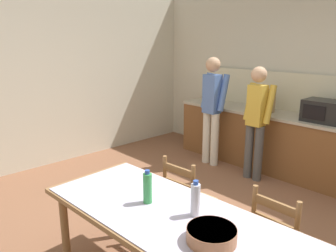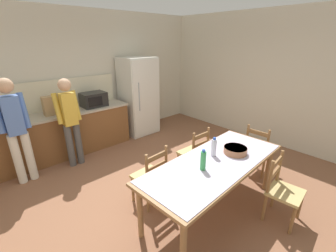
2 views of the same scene
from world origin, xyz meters
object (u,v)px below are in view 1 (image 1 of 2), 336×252
object	(u,v)px
bottle_off_centre	(195,199)
serving_bowl	(212,234)
paper_bag	(266,100)
chair_side_far_right	(280,241)
person_at_counter	(256,118)
chair_side_far_left	(187,201)
bottle_near_centre	(148,188)
dining_table	(174,224)
person_at_sink	(212,106)
microwave	(323,111)

from	to	relation	value
bottle_off_centre	serving_bowl	size ratio (longest dim) A/B	0.84
paper_bag	serving_bowl	size ratio (longest dim) A/B	1.12
chair_side_far_right	person_at_counter	world-z (taller)	person_at_counter
bottle_off_centre	chair_side_far_left	bearing A→B (deg)	137.17
paper_bag	bottle_near_centre	size ratio (longest dim) A/B	1.33
dining_table	person_at_sink	size ratio (longest dim) A/B	1.29
bottle_near_centre	serving_bowl	distance (m)	0.67
person_at_sink	paper_bag	bearing A→B (deg)	-53.83
dining_table	microwave	bearing A→B (deg)	93.97
dining_table	person_at_counter	distance (m)	2.73
microwave	chair_side_far_left	xyz separation A→B (m)	(-0.32, -2.37, -0.63)
chair_side_far_left	serving_bowl	bearing A→B (deg)	137.13
paper_bag	person_at_sink	world-z (taller)	person_at_sink
microwave	dining_table	size ratio (longest dim) A/B	0.22
microwave	dining_table	bearing A→B (deg)	-86.03
paper_bag	chair_side_far_left	world-z (taller)	paper_bag
person_at_sink	bottle_near_centre	bearing A→B (deg)	-150.14
serving_bowl	chair_side_far_right	size ratio (longest dim) A/B	0.35
microwave	dining_table	distance (m)	3.10
chair_side_far_right	chair_side_far_left	bearing A→B (deg)	3.91
dining_table	bottle_off_centre	distance (m)	0.26
dining_table	person_at_counter	bearing A→B (deg)	110.00
chair_side_far_left	chair_side_far_right	bearing A→B (deg)	179.13
microwave	dining_table	world-z (taller)	microwave
person_at_sink	chair_side_far_right	bearing A→B (deg)	-129.33
person_at_sink	person_at_counter	size ratio (longest dim) A/B	1.06
microwave	chair_side_far_right	distance (m)	2.50
bottle_off_centre	chair_side_far_right	size ratio (longest dim) A/B	0.30
microwave	paper_bag	xyz separation A→B (m)	(-0.88, -0.01, 0.03)
bottle_near_centre	serving_bowl	xyz separation A→B (m)	(0.67, -0.03, -0.07)
bottle_near_centre	chair_side_far_left	bearing A→B (deg)	109.58
paper_bag	person_at_sink	bearing A→B (deg)	-143.83
paper_bag	bottle_near_centre	distance (m)	3.19
bottle_off_centre	microwave	bearing A→B (deg)	96.15
person_at_sink	bottle_off_centre	bearing A→B (deg)	-142.79
serving_bowl	chair_side_far_left	bearing A→B (deg)	140.77
dining_table	person_at_counter	world-z (taller)	person_at_counter
bottle_near_centre	chair_side_far_right	world-z (taller)	bottle_near_centre
dining_table	person_at_sink	distance (m)	3.13
dining_table	bottle_off_centre	xyz separation A→B (m)	(0.11, 0.12, 0.20)
bottle_off_centre	chair_side_far_left	distance (m)	0.99
person_at_sink	person_at_counter	world-z (taller)	person_at_sink
chair_side_far_right	chair_side_far_left	size ratio (longest dim) A/B	1.00
serving_bowl	chair_side_far_right	distance (m)	0.90
paper_bag	person_at_sink	xyz separation A→B (m)	(-0.67, -0.49, -0.11)
bottle_near_centre	person_at_sink	world-z (taller)	person_at_sink
serving_bowl	bottle_off_centre	bearing A→B (deg)	150.37
chair_side_far_left	dining_table	bearing A→B (deg)	123.37
bottle_near_centre	serving_bowl	size ratio (longest dim) A/B	0.84
bottle_near_centre	chair_side_far_left	distance (m)	0.89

